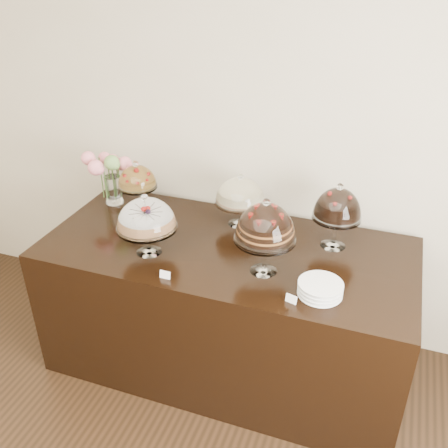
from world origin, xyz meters
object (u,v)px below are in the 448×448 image
(display_counter, at_px, (227,306))
(cake_stand_fruit_tart, at_px, (137,179))
(flower_vase, at_px, (110,170))
(plate_stack, at_px, (320,289))
(cake_stand_choco_layer, at_px, (265,225))
(cake_stand_cheesecake, at_px, (240,193))
(cake_stand_dark_choco, at_px, (338,206))
(cake_stand_sugar_sponge, at_px, (146,217))

(display_counter, xyz_separation_m, cake_stand_fruit_tart, (-0.70, 0.23, 0.68))
(flower_vase, relative_size, plate_stack, 1.70)
(display_counter, xyz_separation_m, plate_stack, (0.60, -0.28, 0.49))
(cake_stand_choco_layer, height_order, cake_stand_cheesecake, cake_stand_choco_layer)
(cake_stand_cheesecake, distance_m, cake_stand_dark_choco, 0.61)
(cake_stand_sugar_sponge, distance_m, cake_stand_cheesecake, 0.64)
(display_counter, relative_size, plate_stack, 9.86)
(cake_stand_choco_layer, height_order, flower_vase, cake_stand_choco_layer)
(cake_stand_sugar_sponge, bearing_deg, flower_vase, 137.38)
(display_counter, distance_m, flower_vase, 1.19)
(cake_stand_sugar_sponge, xyz_separation_m, cake_stand_cheesecake, (0.39, 0.50, -0.02))
(plate_stack, bearing_deg, display_counter, 155.03)
(cake_stand_choco_layer, relative_size, cake_stand_cheesecake, 1.27)
(cake_stand_cheesecake, height_order, cake_stand_fruit_tart, cake_stand_fruit_tart)
(cake_stand_cheesecake, relative_size, plate_stack, 1.57)
(display_counter, relative_size, cake_stand_dark_choco, 5.42)
(cake_stand_cheesecake, xyz_separation_m, cake_stand_dark_choco, (0.61, -0.07, 0.04))
(cake_stand_fruit_tart, height_order, flower_vase, flower_vase)
(cake_stand_sugar_sponge, relative_size, plate_stack, 1.67)
(plate_stack, bearing_deg, cake_stand_cheesecake, 137.24)
(cake_stand_cheesecake, bearing_deg, cake_stand_sugar_sponge, -128.26)
(display_counter, distance_m, cake_stand_cheesecake, 0.73)
(cake_stand_dark_choco, height_order, plate_stack, cake_stand_dark_choco)
(cake_stand_sugar_sponge, relative_size, cake_stand_cheesecake, 1.07)
(cake_stand_sugar_sponge, distance_m, cake_stand_fruit_tart, 0.53)
(cake_stand_sugar_sponge, height_order, cake_stand_cheesecake, cake_stand_sugar_sponge)
(plate_stack, bearing_deg, flower_vase, 160.14)
(display_counter, bearing_deg, cake_stand_cheesecake, 92.97)
(cake_stand_cheesecake, bearing_deg, cake_stand_choco_layer, -57.99)
(plate_stack, bearing_deg, cake_stand_choco_layer, 161.37)
(display_counter, xyz_separation_m, cake_stand_sugar_sponge, (-0.41, -0.21, 0.68))
(display_counter, bearing_deg, cake_stand_choco_layer, -31.85)
(cake_stand_cheesecake, xyz_separation_m, plate_stack, (0.62, -0.57, -0.18))
(cake_stand_dark_choco, height_order, cake_stand_fruit_tart, cake_stand_dark_choco)
(cake_stand_choco_layer, relative_size, flower_vase, 1.17)
(cake_stand_cheesecake, height_order, cake_stand_dark_choco, cake_stand_dark_choco)
(cake_stand_choco_layer, height_order, plate_stack, cake_stand_choco_layer)
(cake_stand_cheesecake, distance_m, cake_stand_fruit_tart, 0.69)
(flower_vase, distance_m, plate_stack, 1.64)
(cake_stand_cheesecake, distance_m, flower_vase, 0.92)
(display_counter, distance_m, cake_stand_sugar_sponge, 0.82)
(cake_stand_sugar_sponge, distance_m, cake_stand_dark_choco, 1.09)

